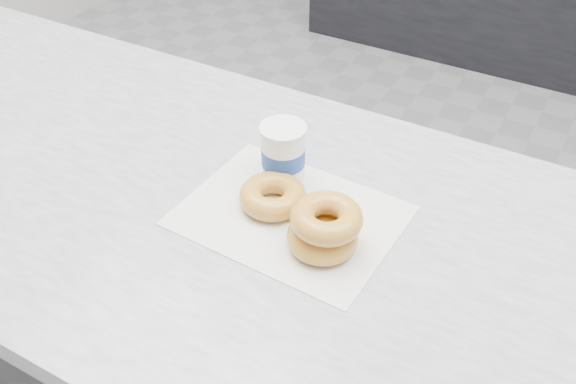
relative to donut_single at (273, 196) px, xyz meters
name	(u,v)px	position (x,y,z in m)	size (l,w,h in m)	color
ground	(387,330)	(0.06, 0.57, -0.92)	(5.00, 5.00, 0.00)	#959597
wax_paper	(290,216)	(0.04, -0.01, -0.02)	(0.34, 0.26, 0.00)	silver
donut_single	(273,196)	(0.00, 0.00, 0.00)	(0.11, 0.11, 0.04)	gold
donut_stack	(324,228)	(0.12, -0.05, 0.02)	(0.15, 0.15, 0.08)	gold
coffee_cup	(283,153)	(-0.02, 0.07, 0.03)	(0.09, 0.09, 0.11)	white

